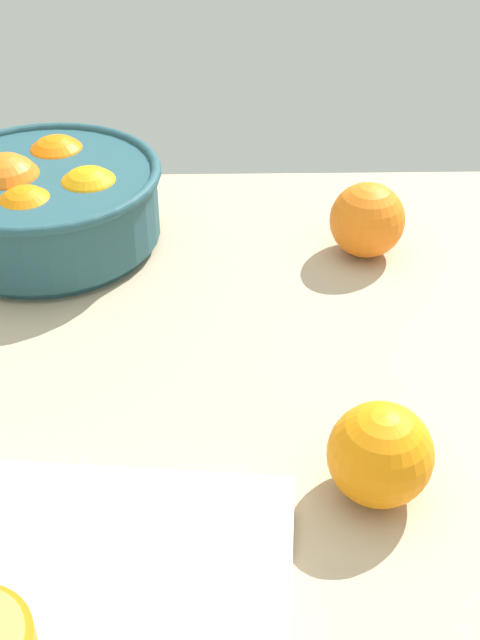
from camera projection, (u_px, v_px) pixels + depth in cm
name	position (u px, v px, depth cm)	size (l,w,h in cm)	color
ground_plane	(201.00, 392.00, 79.02)	(119.94, 86.14, 3.00)	tan
fruit_bowl	(46.00, 201.00, 95.01)	(27.05, 27.05, 11.38)	#234C56
cutting_board	(44.00, 581.00, 58.95)	(35.34, 20.86, 1.93)	beige
loose_orange_0	(367.00, 220.00, 93.92)	(8.61, 8.61, 8.61)	orange
loose_orange_3	(380.00, 454.00, 64.49)	(8.41, 8.41, 8.41)	orange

